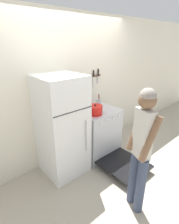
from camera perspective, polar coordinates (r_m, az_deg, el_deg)
ground_plane at (r=3.68m, az=-4.98°, el=-12.43°), size 14.00×14.00×0.00m
wall_back at (r=3.17m, az=-6.06°, el=7.23°), size 10.00×0.06×2.55m
refrigerator at (r=2.82m, az=-8.88°, el=-4.79°), size 0.66×0.68×1.64m
stove_range at (r=3.36m, az=2.68°, el=-6.81°), size 0.74×1.40×0.92m
dutch_oven_pot at (r=2.96m, az=1.77°, el=0.71°), size 0.31×0.27×0.18m
tea_kettle at (r=3.16m, az=-1.30°, el=1.97°), size 0.21×0.17×0.23m
utensil_jar at (r=3.38m, az=3.05°, el=3.31°), size 0.09×0.09×0.24m
person at (r=2.17m, az=16.57°, el=-10.76°), size 0.34×0.39×1.64m
wall_knife_strip at (r=3.43m, az=2.07°, el=11.79°), size 0.24×0.03×0.36m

